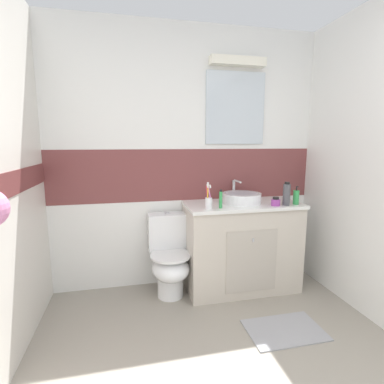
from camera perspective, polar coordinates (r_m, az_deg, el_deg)
ground_plane at (r=2.22m, az=6.38°, el=-30.59°), size 3.20×3.48×0.04m
wall_back_tiled at (r=2.91m, az=-0.99°, el=6.61°), size 3.20×0.20×2.50m
vanity_cabinet at (r=2.93m, az=9.51°, el=-10.25°), size 1.08×0.54×0.85m
sink_basin at (r=2.80m, az=9.60°, el=-1.06°), size 0.36×0.41×0.20m
toilet at (r=2.79m, az=-4.40°, el=-12.72°), size 0.37×0.50×0.76m
toothbrush_cup at (r=2.52m, az=3.26°, el=-1.84°), size 0.06×0.06×0.23m
soap_dispenser at (r=2.85m, az=19.60°, el=-0.97°), size 0.05×0.05×0.17m
hair_gel_jar at (r=2.75m, az=15.97°, el=-1.85°), size 0.08×0.08×0.08m
toothpaste_tube_upright at (r=2.55m, az=5.61°, el=-1.43°), size 0.03×0.03×0.16m
shampoo_bottle_tall at (r=2.78m, az=17.94°, el=-0.42°), size 0.07×0.07×0.21m
bath_mat at (r=2.56m, az=17.56°, el=-24.25°), size 0.57×0.37×0.01m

